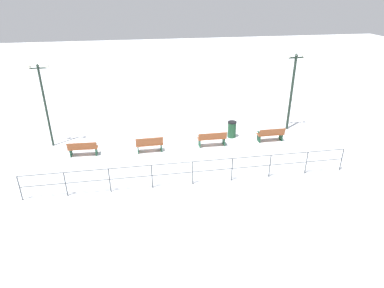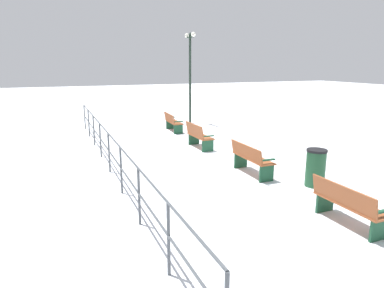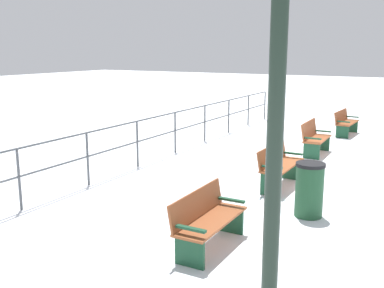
% 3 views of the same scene
% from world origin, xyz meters
% --- Properties ---
extents(ground_plane, '(80.00, 80.00, 0.00)m').
position_xyz_m(ground_plane, '(0.00, 0.00, 0.00)').
color(ground_plane, white).
rests_on(ground_plane, ground).
extents(bench_nearest, '(0.56, 1.54, 0.85)m').
position_xyz_m(bench_nearest, '(0.06, -5.15, 0.44)').
color(bench_nearest, brown).
rests_on(bench_nearest, ground).
extents(bench_second, '(0.53, 1.58, 0.88)m').
position_xyz_m(bench_second, '(-0.00, -1.72, 0.48)').
color(bench_second, brown).
rests_on(bench_second, ground).
extents(bench_third, '(0.57, 1.44, 0.93)m').
position_xyz_m(bench_third, '(-0.13, 1.72, 0.47)').
color(bench_third, brown).
rests_on(bench_third, ground).
extents(bench_fourth, '(0.58, 1.52, 0.84)m').
position_xyz_m(bench_fourth, '(0.04, 5.16, 0.44)').
color(bench_fourth, brown).
rests_on(bench_fourth, ground).
extents(lamppost_middle, '(0.23, 1.10, 4.56)m').
position_xyz_m(lamppost_middle, '(1.63, 6.99, 2.98)').
color(lamppost_middle, '#1E2D23').
rests_on(lamppost_middle, ground).
extents(waterfront_railing, '(0.05, 14.49, 1.17)m').
position_xyz_m(waterfront_railing, '(-3.64, 0.00, 0.78)').
color(waterfront_railing, '#4C5156').
rests_on(waterfront_railing, ground).
extents(trash_bin, '(0.51, 0.51, 0.97)m').
position_xyz_m(trash_bin, '(1.03, -3.14, 0.49)').
color(trash_bin, '#1E4C2D').
rests_on(trash_bin, ground).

